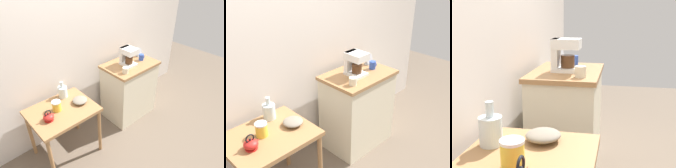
% 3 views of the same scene
% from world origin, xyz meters
% --- Properties ---
extents(ground_plane, '(8.00, 8.00, 0.00)m').
position_xyz_m(ground_plane, '(0.00, 0.00, 0.00)').
color(ground_plane, '#6B5B4C').
extents(back_wall, '(4.40, 0.10, 2.80)m').
position_xyz_m(back_wall, '(0.10, 0.48, 1.40)').
color(back_wall, silver).
rests_on(back_wall, ground_plane).
extents(wooden_table, '(0.78, 0.63, 0.74)m').
position_xyz_m(wooden_table, '(-0.57, 0.05, 0.64)').
color(wooden_table, '#9E7044').
rests_on(wooden_table, ground_plane).
extents(kitchen_counter, '(0.79, 0.55, 0.93)m').
position_xyz_m(kitchen_counter, '(0.64, 0.08, 0.47)').
color(kitchen_counter, beige).
rests_on(kitchen_counter, ground_plane).
extents(bowl_stoneware, '(0.18, 0.18, 0.06)m').
position_xyz_m(bowl_stoneware, '(-0.32, 0.03, 0.77)').
color(bowl_stoneware, gray).
rests_on(bowl_stoneware, wooden_table).
extents(teakettle, '(0.15, 0.12, 0.14)m').
position_xyz_m(teakettle, '(-0.76, -0.01, 0.78)').
color(teakettle, red).
rests_on(teakettle, wooden_table).
extents(glass_carafe_vase, '(0.12, 0.12, 0.23)m').
position_xyz_m(glass_carafe_vase, '(-0.41, 0.27, 0.82)').
color(glass_carafe_vase, silver).
rests_on(glass_carafe_vase, wooden_table).
extents(canister_enamel, '(0.11, 0.11, 0.13)m').
position_xyz_m(canister_enamel, '(-0.61, 0.08, 0.80)').
color(canister_enamel, gold).
rests_on(canister_enamel, wooden_table).
extents(coffee_maker, '(0.18, 0.22, 0.26)m').
position_xyz_m(coffee_maker, '(0.60, 0.10, 1.07)').
color(coffee_maker, white).
rests_on(coffee_maker, kitchen_counter).
extents(mug_blue, '(0.08, 0.07, 0.09)m').
position_xyz_m(mug_blue, '(0.86, 0.05, 0.97)').
color(mug_blue, '#2D4CAD').
rests_on(mug_blue, kitchen_counter).
extents(mug_small_cream, '(0.09, 0.08, 0.08)m').
position_xyz_m(mug_small_cream, '(0.39, -0.07, 0.97)').
color(mug_small_cream, beige).
rests_on(mug_small_cream, kitchen_counter).
extents(table_clock, '(0.13, 0.06, 0.14)m').
position_xyz_m(table_clock, '(0.93, 0.18, 0.99)').
color(table_clock, '#B2B5BA').
rests_on(table_clock, kitchen_counter).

